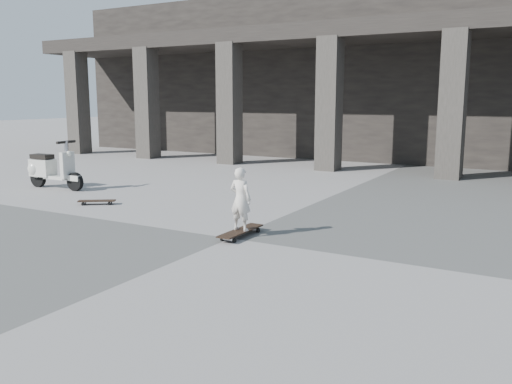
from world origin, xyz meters
The scene contains 6 objects.
ground centered at (0.00, 0.00, 0.00)m, with size 90.00×90.00×0.00m, color #4E4E4B.
colonnade centered at (0.00, 13.77, 3.03)m, with size 28.00×8.82×6.00m.
longboard centered at (0.08, 0.17, 0.08)m, with size 0.26×1.06×0.11m.
skateboard_spare centered at (-3.90, 0.97, 0.07)m, with size 0.74×0.59×0.09m.
child centered at (0.08, 0.17, 0.61)m, with size 0.37×0.24×1.01m, color silver.
scooter centered at (-6.54, 1.94, 0.47)m, with size 1.71×0.55×1.19m.
Camera 1 is at (4.43, -7.04, 2.18)m, focal length 38.00 mm.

